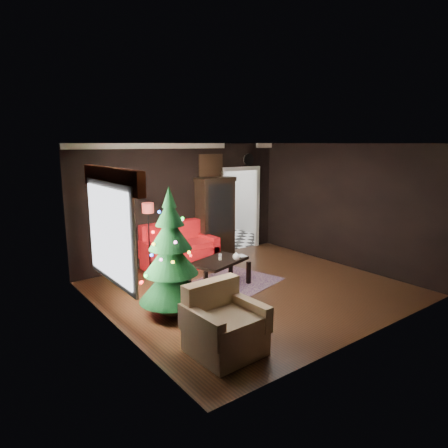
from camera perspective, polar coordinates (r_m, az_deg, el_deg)
floor at (r=7.89m, az=3.96°, el=-9.27°), size 5.50×5.50×0.00m
ceiling at (r=7.38m, az=4.27°, el=11.51°), size 5.50×5.50×0.00m
wall_back at (r=9.51m, az=-5.78°, el=3.02°), size 5.50×0.00×5.50m
wall_front at (r=5.89m, az=20.19°, el=-2.92°), size 5.50×0.00×5.50m
wall_left at (r=6.11m, az=-15.83°, el=-2.14°), size 0.00×5.50×5.50m
wall_right at (r=9.51m, az=16.77°, el=2.59°), size 0.00×5.50×5.50m
doorway at (r=10.53m, az=2.21°, el=1.97°), size 1.10×0.10×2.10m
left_window at (r=6.30m, az=-16.17°, el=-1.30°), size 0.05×1.60×1.40m
valance at (r=6.20m, az=-15.90°, el=6.20°), size 0.12×2.10×0.35m
kitchen_floor at (r=11.92m, az=-2.36°, el=-2.04°), size 3.00×3.00×0.00m
kitchen_window at (r=12.86m, az=-6.09°, el=6.57°), size 0.70×0.06×0.70m
rug at (r=8.11m, az=0.91°, el=-8.60°), size 2.25×1.87×0.01m
loveseat at (r=9.11m, az=-6.36°, el=-3.15°), size 1.70×0.90×1.00m
curio_cabinet at (r=9.80m, az=-1.27°, el=0.66°), size 0.90×0.45×1.90m
floor_lamp at (r=8.40m, az=-10.72°, el=-2.22°), size 0.28×0.28×1.54m
christmas_tree at (r=6.50m, az=-7.67°, el=-4.19°), size 1.08×1.08×2.05m
armchair at (r=5.48m, az=0.17°, el=-13.75°), size 0.96×0.96×0.94m
coffee_table at (r=7.98m, az=-0.71°, el=-6.96°), size 1.28×0.98×0.51m
teapot at (r=7.87m, az=1.75°, el=-4.70°), size 0.19×0.19×0.15m
cup_a at (r=8.15m, az=-0.54°, el=-4.49°), size 0.07×0.07×0.05m
cup_b at (r=7.90m, az=-0.56°, el=-5.00°), size 0.07×0.07×0.05m
book at (r=8.10m, az=2.08°, el=-4.00°), size 0.16×0.03×0.22m
wall_clock at (r=10.51m, az=3.52°, el=9.23°), size 0.32×0.32×0.06m
painting at (r=9.80m, az=-1.94°, el=8.32°), size 0.62×0.05×0.52m
kitchen_counter at (r=12.82m, az=-5.40°, el=0.93°), size 1.80×0.60×0.90m
kitchen_table at (r=11.43m, az=-2.76°, el=-0.72°), size 0.70×0.70×0.75m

